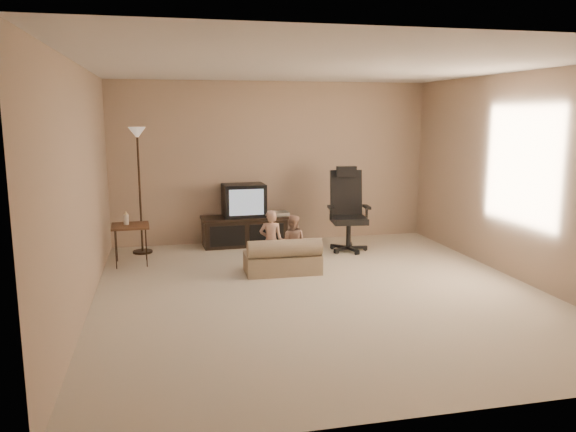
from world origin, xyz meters
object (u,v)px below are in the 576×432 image
at_px(tv_stand, 245,220).
at_px(child_sofa, 283,259).
at_px(floor_lamp, 138,162).
at_px(toddler_left, 271,242).
at_px(toddler_right, 292,242).
at_px(office_chair, 348,221).
at_px(side_table, 130,226).

bearing_deg(tv_stand, child_sofa, -83.74).
height_order(floor_lamp, toddler_left, floor_lamp).
xyz_separation_m(tv_stand, toddler_right, (0.40, -1.51, -0.04)).
bearing_deg(office_chair, child_sofa, -133.04).
bearing_deg(side_table, office_chair, 2.39).
distance_m(tv_stand, floor_lamp, 1.80).
xyz_separation_m(office_chair, child_sofa, (-1.20, -1.01, -0.26)).
bearing_deg(tv_stand, office_chair, -26.12).
height_order(side_table, floor_lamp, floor_lamp).
bearing_deg(toddler_right, floor_lamp, -11.43).
distance_m(tv_stand, office_chair, 1.58).
bearing_deg(toddler_left, side_table, -12.71).
distance_m(floor_lamp, toddler_left, 2.36).
xyz_separation_m(toddler_left, toddler_right, (0.30, 0.08, -0.04)).
xyz_separation_m(child_sofa, toddler_right, (0.16, 0.15, 0.17)).
relative_size(floor_lamp, toddler_right, 2.53).
bearing_deg(child_sofa, toddler_left, 154.03).
distance_m(side_table, floor_lamp, 1.02).
relative_size(floor_lamp, toddler_left, 2.25).
bearing_deg(toddler_right, office_chair, -117.02).
distance_m(tv_stand, toddler_left, 1.59).
bearing_deg(child_sofa, tv_stand, 99.70).
height_order(office_chair, toddler_left, office_chair).
distance_m(office_chair, side_table, 3.11).
bearing_deg(tv_stand, side_table, -157.13).
bearing_deg(toddler_right, child_sofa, 66.83).
xyz_separation_m(tv_stand, toddler_left, (0.10, -1.59, 0.01)).
xyz_separation_m(office_chair, side_table, (-3.11, -0.13, 0.08)).
distance_m(child_sofa, toddler_right, 0.28).
xyz_separation_m(side_table, floor_lamp, (0.13, 0.61, 0.81)).
xyz_separation_m(office_chair, floor_lamp, (-2.98, 0.48, 0.88)).
bearing_deg(side_table, floor_lamp, 78.35).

